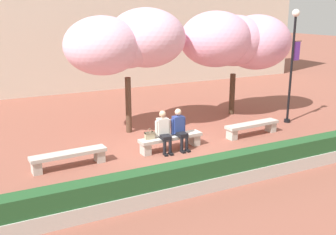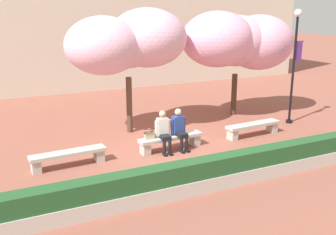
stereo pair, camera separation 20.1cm
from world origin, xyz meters
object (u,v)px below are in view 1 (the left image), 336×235
Objects in this scene: stone_bench_near_west at (171,140)px; person_seated_left at (164,130)px; stone_bench_center at (252,127)px; lamp_post_with_banner at (293,57)px; handbag at (150,135)px; stone_bench_west_end at (69,157)px; cherry_tree_main at (128,42)px; cherry_tree_secondary at (237,41)px; person_seated_right at (179,128)px.

person_seated_left reaches higher than stone_bench_near_west.
stone_bench_center is 0.50× the size of lamp_post_with_banner.
handbag is at bearing 178.30° from stone_bench_near_west.
handbag is 0.08× the size of lamp_post_with_banner.
stone_bench_near_west is (3.21, 0.00, 0.00)m from stone_bench_west_end.
stone_bench_center is 3.51m from person_seated_left.
handbag is (2.49, 0.02, 0.27)m from stone_bench_west_end.
lamp_post_with_banner is at bearing 16.78° from stone_bench_center.
stone_bench_near_west is at bearing -80.04° from cherry_tree_main.
person_seated_right is at bearing -146.61° from cherry_tree_secondary.
stone_bench_west_end is 2.96m from person_seated_left.
person_seated_left is at bearing -179.13° from stone_bench_center.
handbag is at bearing -97.03° from cherry_tree_main.
cherry_tree_main is (-0.43, 2.43, 2.89)m from stone_bench_near_west.
stone_bench_near_west and stone_bench_center have the same top height.
cherry_tree_main reaches higher than person_seated_right.
person_seated_right reaches higher than stone_bench_west_end.
stone_bench_west_end is 4.69m from cherry_tree_main.
handbag is (-1.00, 0.07, -0.12)m from person_seated_right.
stone_bench_center is at bearing 0.00° from stone_bench_near_west.
person_seated_right reaches higher than stone_bench_center.
stone_bench_west_end is at bearing -179.51° from handbag.
cherry_tree_main is 6.22m from lamp_post_with_banner.
handbag is (-0.72, 0.02, 0.27)m from stone_bench_near_west.
handbag is at bearing -152.79° from cherry_tree_secondary.
cherry_tree_main is at bearing 105.79° from person_seated_right.
stone_bench_center is 1.66× the size of person_seated_right.
cherry_tree_secondary reaches higher than person_seated_left.
cherry_tree_secondary is at bearing 19.15° from stone_bench_west_end.
stone_bench_center is at bearing 0.00° from stone_bench_west_end.
cherry_tree_secondary is 2.31m from lamp_post_with_banner.
handbag is 6.59m from lamp_post_with_banner.
stone_bench_west_end is 0.49× the size of cherry_tree_main.
stone_bench_west_end is at bearing -138.94° from cherry_tree_main.
person_seated_right is at bearing -4.29° from handbag.
person_seated_right is 0.30× the size of lamp_post_with_banner.
cherry_tree_main is (-0.70, 2.48, 2.50)m from person_seated_right.
stone_bench_west_end is at bearing 179.12° from person_seated_right.
cherry_tree_secondary is (5.05, 2.60, 2.48)m from handbag.
person_seated_right is at bearing -178.96° from stone_bench_center.
lamp_post_with_banner reaches higher than handbag.
lamp_post_with_banner reaches higher than stone_bench_near_west.
cherry_tree_main reaches higher than person_seated_left.
person_seated_left reaches higher than stone_bench_west_end.
cherry_tree_secondary is at bearing 33.39° from person_seated_right.
cherry_tree_main is at bearing 99.96° from stone_bench_near_west.
cherry_tree_secondary is 1.16× the size of lamp_post_with_banner.
lamp_post_with_banner is at bearing 7.18° from stone_bench_near_west.
handbag is at bearing 175.71° from person_seated_right.
person_seated_left reaches higher than handbag.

